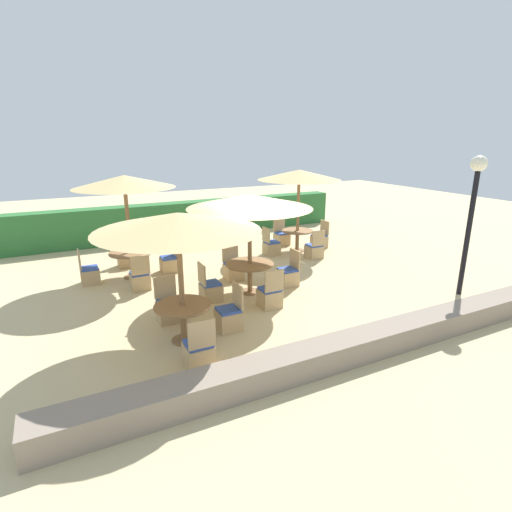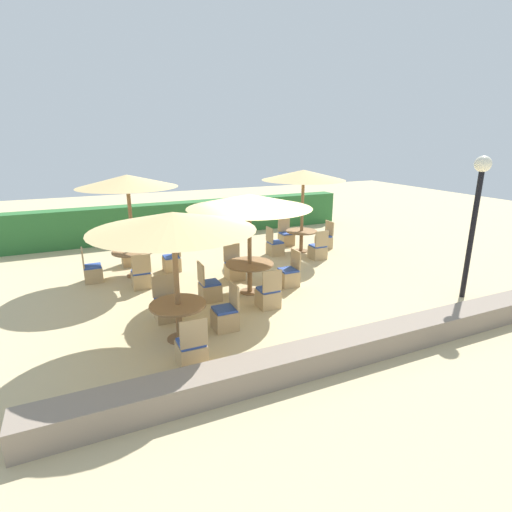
% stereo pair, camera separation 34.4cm
% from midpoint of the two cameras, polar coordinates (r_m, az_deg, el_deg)
% --- Properties ---
extents(ground_plane, '(40.00, 40.00, 0.00)m').
position_cam_midpoint_polar(ground_plane, '(9.60, 2.53, -6.10)').
color(ground_plane, '#C6B284').
extents(hedge_row, '(13.00, 0.70, 1.31)m').
position_cam_midpoint_polar(hedge_row, '(15.70, -9.12, 5.28)').
color(hedge_row, '#2D6B33').
rests_on(hedge_row, ground_plane).
extents(stone_border, '(10.00, 0.56, 0.44)m').
position_cam_midpoint_polar(stone_border, '(7.21, 13.83, -12.88)').
color(stone_border, gray).
rests_on(stone_border, ground_plane).
extents(lamp_post, '(0.36, 0.36, 3.32)m').
position_cam_midpoint_polar(lamp_post, '(10.43, 29.90, 6.98)').
color(lamp_post, black).
rests_on(lamp_post, ground_plane).
extents(parasol_center, '(2.96, 2.96, 2.44)m').
position_cam_midpoint_polar(parasol_center, '(9.36, 0.11, 7.80)').
color(parasol_center, olive).
rests_on(parasol_center, ground_plane).
extents(round_table_center, '(1.18, 1.18, 0.76)m').
position_cam_midpoint_polar(round_table_center, '(9.76, 0.10, -1.83)').
color(round_table_center, olive).
rests_on(round_table_center, ground_plane).
extents(patio_chair_center_south, '(0.46, 0.46, 0.93)m').
position_cam_midpoint_polar(patio_chair_center_south, '(9.05, 2.86, -5.77)').
color(patio_chair_center_south, tan).
rests_on(patio_chair_center_south, ground_plane).
extents(patio_chair_center_west, '(0.46, 0.46, 0.93)m').
position_cam_midpoint_polar(patio_chair_center_west, '(9.47, -5.64, -4.78)').
color(patio_chair_center_west, tan).
rests_on(patio_chair_center_west, ground_plane).
extents(patio_chair_center_east, '(0.46, 0.46, 0.93)m').
position_cam_midpoint_polar(patio_chair_center_east, '(10.37, 5.66, -2.84)').
color(patio_chair_center_east, tan).
rests_on(patio_chair_center_east, ground_plane).
extents(patio_chair_center_north, '(0.46, 0.46, 0.93)m').
position_cam_midpoint_polar(patio_chair_center_north, '(10.82, -2.20, -1.92)').
color(patio_chair_center_north, tan).
rests_on(patio_chair_center_north, ground_plane).
extents(parasol_front_left, '(2.94, 2.94, 2.46)m').
position_cam_midpoint_polar(parasol_front_left, '(7.12, -10.44, 4.86)').
color(parasol_front_left, olive).
rests_on(parasol_front_left, ground_plane).
extents(round_table_front_left, '(1.06, 1.06, 0.73)m').
position_cam_midpoint_polar(round_table_front_left, '(7.65, -9.76, -7.83)').
color(round_table_front_left, olive).
rests_on(round_table_front_left, ground_plane).
extents(patio_chair_front_left_east, '(0.46, 0.46, 0.93)m').
position_cam_midpoint_polar(patio_chair_front_left_east, '(8.09, -3.15, -8.64)').
color(patio_chair_front_left_east, tan).
rests_on(patio_chair_front_left_east, ground_plane).
extents(patio_chair_front_left_south, '(0.46, 0.46, 0.93)m').
position_cam_midpoint_polar(patio_chair_front_left_south, '(6.94, -7.72, -13.37)').
color(patio_chair_front_left_south, tan).
rests_on(patio_chair_front_left_south, ground_plane).
extents(patio_chair_front_left_north, '(0.46, 0.46, 0.93)m').
position_cam_midpoint_polar(patio_chair_front_left_north, '(8.64, -11.58, -7.25)').
color(patio_chair_front_left_north, tan).
rests_on(patio_chair_front_left_north, ground_plane).
extents(parasol_back_right, '(2.69, 2.69, 2.70)m').
position_cam_midpoint_polar(parasol_back_right, '(13.09, 7.56, 11.35)').
color(parasol_back_right, olive).
rests_on(parasol_back_right, ground_plane).
extents(round_table_back_right, '(1.03, 1.03, 0.71)m').
position_cam_midpoint_polar(round_table_back_right, '(13.42, 7.24, 2.96)').
color(round_table_back_right, olive).
rests_on(round_table_back_right, ground_plane).
extents(patio_chair_back_right_east, '(0.46, 0.46, 0.93)m').
position_cam_midpoint_polar(patio_chair_back_right_east, '(14.02, 10.41, 2.17)').
color(patio_chair_back_right_east, tan).
rests_on(patio_chair_back_right_east, ground_plane).
extents(patio_chair_back_right_south, '(0.46, 0.46, 0.93)m').
position_cam_midpoint_polar(patio_chair_back_right_south, '(12.74, 9.59, 0.75)').
color(patio_chair_back_right_south, tan).
rests_on(patio_chair_back_right_south, ground_plane).
extents(patio_chair_back_right_north, '(0.46, 0.46, 0.93)m').
position_cam_midpoint_polar(patio_chair_back_right_north, '(14.25, 5.02, 2.63)').
color(patio_chair_back_right_north, tan).
rests_on(patio_chair_back_right_north, ground_plane).
extents(patio_chair_back_right_west, '(0.46, 0.46, 0.93)m').
position_cam_midpoint_polar(patio_chair_back_right_west, '(13.00, 3.44, 1.28)').
color(patio_chair_back_right_west, tan).
rests_on(patio_chair_back_right_west, ground_plane).
extents(parasol_back_left, '(2.60, 2.60, 2.77)m').
position_cam_midpoint_polar(parasol_back_left, '(10.99, -17.06, 10.14)').
color(parasol_back_left, olive).
rests_on(parasol_back_left, ground_plane).
extents(round_table_back_left, '(1.16, 1.16, 0.73)m').
position_cam_midpoint_polar(round_table_back_left, '(11.37, -16.21, 0.07)').
color(round_table_back_left, olive).
rests_on(round_table_back_left, ground_plane).
extents(patio_chair_back_left_north, '(0.46, 0.46, 0.93)m').
position_cam_midpoint_polar(patio_chair_back_left_north, '(12.50, -16.84, -0.06)').
color(patio_chair_back_left_north, tan).
rests_on(patio_chair_back_left_north, ground_plane).
extents(patio_chair_back_left_south, '(0.46, 0.46, 0.93)m').
position_cam_midpoint_polar(patio_chair_back_left_south, '(10.54, -15.16, -3.04)').
color(patio_chair_back_left_south, tan).
rests_on(patio_chair_back_left_south, ground_plane).
extents(patio_chair_back_left_west, '(0.46, 0.46, 0.93)m').
position_cam_midpoint_polar(patio_chair_back_left_west, '(11.39, -21.53, -2.17)').
color(patio_chair_back_left_west, tan).
rests_on(patio_chair_back_left_west, ground_plane).
extents(patio_chair_back_left_east, '(0.46, 0.46, 0.93)m').
position_cam_midpoint_polar(patio_chair_back_left_east, '(11.66, -11.05, -0.84)').
color(patio_chair_back_left_east, tan).
rests_on(patio_chair_back_left_east, ground_plane).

